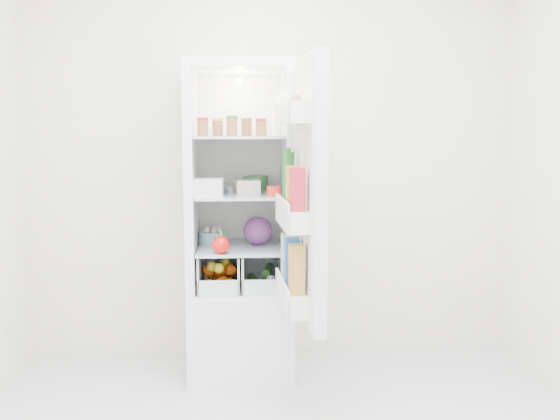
{
  "coord_description": "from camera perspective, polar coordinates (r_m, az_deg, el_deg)",
  "views": [
    {
      "loc": [
        -0.21,
        -2.4,
        1.42
      ],
      "look_at": [
        0.02,
        0.95,
        0.99
      ],
      "focal_mm": 40.0,
      "sensor_mm": 36.0,
      "label": 1
    }
  ],
  "objects": [
    {
      "name": "fridge_door",
      "position": [
        3.04,
        2.28,
        1.14
      ],
      "size": [
        0.2,
        0.6,
        1.3
      ],
      "rotation": [
        0.0,
        0.0,
        1.62
      ],
      "color": "white",
      "rests_on": "refrigerator"
    },
    {
      "name": "shelf_mid",
      "position": [
        3.6,
        -3.69,
        1.41
      ],
      "size": [
        0.49,
        0.53,
        0.02
      ],
      "primitive_type": "cube",
      "color": "#AFC1CD",
      "rests_on": "refrigerator"
    },
    {
      "name": "tub_cream",
      "position": [
        3.58,
        -3.01,
        2.13
      ],
      "size": [
        0.15,
        0.15,
        0.08
      ],
      "primitive_type": "cube",
      "rotation": [
        0.0,
        0.0,
        0.13
      ],
      "color": "silver",
      "rests_on": "shelf_mid"
    },
    {
      "name": "condiment_jars",
      "position": [
        3.47,
        -4.4,
        7.47
      ],
      "size": [
        0.38,
        0.16,
        0.08
      ],
      "color": "#B21919",
      "rests_on": "shelf_top"
    },
    {
      "name": "crisper_right",
      "position": [
        3.68,
        -1.71,
        -5.41
      ],
      "size": [
        0.23,
        0.46,
        0.22
      ],
      "primitive_type": null,
      "color": "silver",
      "rests_on": "refrigerator"
    },
    {
      "name": "tub_white",
      "position": [
        3.43,
        -6.53,
        2.05
      ],
      "size": [
        0.16,
        0.16,
        0.1
      ],
      "primitive_type": "cube",
      "rotation": [
        0.0,
        0.0,
        -0.02
      ],
      "color": "silver",
      "rests_on": "shelf_mid"
    },
    {
      "name": "tub_green",
      "position": [
        3.75,
        -2.25,
        2.45
      ],
      "size": [
        0.16,
        0.18,
        0.09
      ],
      "primitive_type": "cube",
      "rotation": [
        0.0,
        0.0,
        -0.35
      ],
      "color": "#3A7F3E",
      "rests_on": "shelf_mid"
    },
    {
      "name": "crisper_left",
      "position": [
        3.67,
        -5.55,
        -5.44
      ],
      "size": [
        0.23,
        0.46,
        0.22
      ],
      "primitive_type": null,
      "color": "silver",
      "rests_on": "refrigerator"
    },
    {
      "name": "shelf_top",
      "position": [
        3.58,
        -3.73,
        6.67
      ],
      "size": [
        0.49,
        0.53,
        0.02
      ],
      "primitive_type": "cube",
      "color": "#AFC1CD",
      "rests_on": "refrigerator"
    },
    {
      "name": "shelf_low",
      "position": [
        3.65,
        -3.65,
        -3.44
      ],
      "size": [
        0.49,
        0.53,
        0.01
      ],
      "primitive_type": "cube",
      "color": "#AFC1CD",
      "rests_on": "refrigerator"
    },
    {
      "name": "tin_red",
      "position": [
        3.47,
        -0.56,
        1.77
      ],
      "size": [
        0.08,
        0.08,
        0.05
      ],
      "primitive_type": "cylinder",
      "rotation": [
        0.0,
        0.0,
        -0.04
      ],
      "color": "red",
      "rests_on": "shelf_mid"
    },
    {
      "name": "citrus_pile",
      "position": [
        3.66,
        -5.52,
        -5.97
      ],
      "size": [
        0.2,
        0.31,
        0.16
      ],
      "color": "#FF600D",
      "rests_on": "refrigerator"
    },
    {
      "name": "squeeze_bottle",
      "position": [
        3.63,
        -0.33,
        8.15
      ],
      "size": [
        0.06,
        0.06,
        0.17
      ],
      "primitive_type": "cylinder",
      "rotation": [
        0.0,
        0.0,
        0.39
      ],
      "color": "white",
      "rests_on": "shelf_top"
    },
    {
      "name": "foil_tray",
      "position": [
        3.63,
        -5.37,
        1.9
      ],
      "size": [
        0.21,
        0.18,
        0.04
      ],
      "primitive_type": "cube",
      "rotation": [
        0.0,
        0.0,
        -0.36
      ],
      "color": "#B8B8BC",
      "rests_on": "shelf_mid"
    },
    {
      "name": "refrigerator",
      "position": [
        3.72,
        -3.64,
        -4.39
      ],
      "size": [
        0.6,
        0.6,
        1.8
      ],
      "color": "white",
      "rests_on": "ground"
    },
    {
      "name": "red_cabbage",
      "position": [
        3.67,
        -2.06,
        -1.91
      ],
      "size": [
        0.17,
        0.17,
        0.17
      ],
      "primitive_type": "sphere",
      "color": "#602059",
      "rests_on": "shelf_low"
    },
    {
      "name": "bell_pepper",
      "position": [
        3.43,
        -5.42,
        -3.2
      ],
      "size": [
        0.1,
        0.1,
        0.1
      ],
      "primitive_type": "sphere",
      "color": "red",
      "rests_on": "shelf_low"
    },
    {
      "name": "room_walls",
      "position": [
        2.41,
        1.16,
        11.37
      ],
      "size": [
        3.02,
        3.02,
        2.61
      ],
      "color": "white",
      "rests_on": "ground"
    },
    {
      "name": "veg_pile",
      "position": [
        3.68,
        -1.63,
        -6.13
      ],
      "size": [
        0.16,
        0.3,
        0.1
      ],
      "color": "#26531B",
      "rests_on": "refrigerator"
    },
    {
      "name": "mushroom_bowl",
      "position": [
        3.73,
        -6.2,
        -2.53
      ],
      "size": [
        0.17,
        0.17,
        0.07
      ],
      "primitive_type": "cylinder",
      "rotation": [
        0.0,
        0.0,
        -0.1
      ],
      "color": "#92C8DA",
      "rests_on": "shelf_low"
    }
  ]
}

